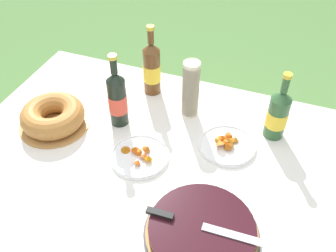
{
  "coord_description": "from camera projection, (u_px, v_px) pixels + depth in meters",
  "views": [
    {
      "loc": [
        0.42,
        -0.84,
        1.86
      ],
      "look_at": [
        0.03,
        0.19,
        0.84
      ],
      "focal_mm": 40.0,
      "sensor_mm": 36.0,
      "label": 1
    }
  ],
  "objects": [
    {
      "name": "cider_bottle_green",
      "position": [
        278.0,
        114.0,
        1.48
      ],
      "size": [
        0.08,
        0.08,
        0.3
      ],
      "color": "#2D562D",
      "rests_on": "tablecloth"
    },
    {
      "name": "snack_plate_left",
      "position": [
        139.0,
        156.0,
        1.45
      ],
      "size": [
        0.23,
        0.23,
        0.05
      ],
      "color": "white",
      "rests_on": "tablecloth"
    },
    {
      "name": "bundt_cake",
      "position": [
        53.0,
        116.0,
        1.57
      ],
      "size": [
        0.3,
        0.3,
        0.1
      ],
      "color": "#B78447",
      "rests_on": "tablecloth"
    },
    {
      "name": "berry_tart",
      "position": [
        202.0,
        232.0,
        1.19
      ],
      "size": [
        0.37,
        0.37,
        0.06
      ],
      "color": "#38383D",
      "rests_on": "tablecloth"
    },
    {
      "name": "juice_bottle_red",
      "position": [
        117.0,
        99.0,
        1.53
      ],
      "size": [
        0.08,
        0.08,
        0.33
      ],
      "color": "black",
      "rests_on": "tablecloth"
    },
    {
      "name": "cup_stack",
      "position": [
        191.0,
        90.0,
        1.56
      ],
      "size": [
        0.07,
        0.07,
        0.27
      ],
      "color": "beige",
      "rests_on": "tablecloth"
    },
    {
      "name": "serving_knife",
      "position": [
        193.0,
        223.0,
        1.17
      ],
      "size": [
        0.38,
        0.04,
        0.01
      ],
      "rotation": [
        0.0,
        0.0,
        0.04
      ],
      "color": "silver",
      "rests_on": "berry_tart"
    },
    {
      "name": "garden_table",
      "position": [
        144.0,
        179.0,
        1.47
      ],
      "size": [
        1.51,
        1.21,
        0.78
      ],
      "color": "brown",
      "rests_on": "ground_plane"
    },
    {
      "name": "cider_bottle_amber",
      "position": [
        152.0,
        68.0,
        1.68
      ],
      "size": [
        0.08,
        0.08,
        0.34
      ],
      "color": "brown",
      "rests_on": "tablecloth"
    },
    {
      "name": "snack_plate_near",
      "position": [
        227.0,
        144.0,
        1.49
      ],
      "size": [
        0.23,
        0.23,
        0.06
      ],
      "color": "white",
      "rests_on": "tablecloth"
    },
    {
      "name": "tablecloth",
      "position": [
        143.0,
        170.0,
        1.43
      ],
      "size": [
        1.52,
        1.22,
        0.1
      ],
      "color": "white",
      "rests_on": "garden_table"
    }
  ]
}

